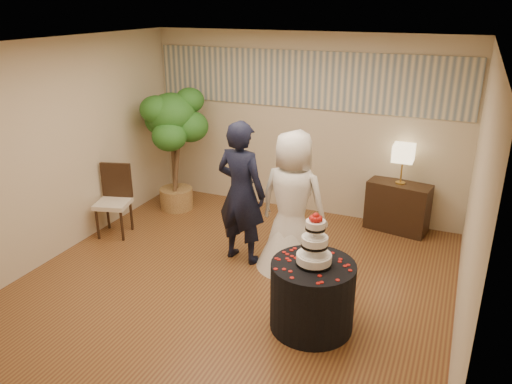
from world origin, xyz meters
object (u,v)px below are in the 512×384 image
at_px(bride, 293,201).
at_px(console, 398,207).
at_px(wedding_cake, 315,239).
at_px(side_chair, 113,202).
at_px(groom, 241,193).
at_px(ficus_tree, 174,150).
at_px(cake_table, 312,296).
at_px(table_lamp, 402,164).

xyz_separation_m(bride, console, (1.08, 1.63, -0.53)).
xyz_separation_m(wedding_cake, side_chair, (-3.30, 1.00, -0.51)).
bearing_deg(console, groom, -125.62).
xyz_separation_m(ficus_tree, side_chair, (-0.31, -1.20, -0.49)).
height_order(ficus_tree, side_chair, ficus_tree).
height_order(wedding_cake, side_chair, wedding_cake).
relative_size(bride, side_chair, 1.74).
bearing_deg(wedding_cake, side_chair, 163.20).
bearing_deg(wedding_cake, groom, 140.62).
distance_m(groom, bride, 0.67).
bearing_deg(cake_table, groom, 140.62).
distance_m(console, table_lamp, 0.66).
distance_m(wedding_cake, table_lamp, 2.81).
xyz_separation_m(cake_table, table_lamp, (0.46, 2.77, 0.66)).
distance_m(bride, ficus_tree, 2.59).
relative_size(groom, ficus_tree, 0.93).
bearing_deg(side_chair, ficus_tree, 60.16).
relative_size(wedding_cake, table_lamp, 0.97).
bearing_deg(console, side_chair, -144.76).
distance_m(bride, table_lamp, 1.96).
relative_size(cake_table, wedding_cake, 1.54).
bearing_deg(cake_table, ficus_tree, 143.74).
distance_m(console, side_chair, 4.16).
relative_size(cake_table, table_lamp, 1.49).
bearing_deg(groom, wedding_cake, 149.02).
height_order(groom, side_chair, groom).
bearing_deg(ficus_tree, console, 9.47).
bearing_deg(bride, ficus_tree, -18.93).
height_order(bride, wedding_cake, bride).
bearing_deg(bride, groom, 12.14).
distance_m(wedding_cake, side_chair, 3.48).
relative_size(wedding_cake, ficus_tree, 0.28).
relative_size(table_lamp, side_chair, 0.56).
height_order(groom, bride, groom).
bearing_deg(bride, wedding_cake, 123.88).
relative_size(groom, table_lamp, 3.23).
xyz_separation_m(console, side_chair, (-3.75, -1.77, 0.15)).
relative_size(console, side_chair, 0.86).
bearing_deg(groom, cake_table, 149.02).
bearing_deg(wedding_cake, console, 80.62).
distance_m(cake_table, table_lamp, 2.88).
distance_m(cake_table, console, 2.81).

